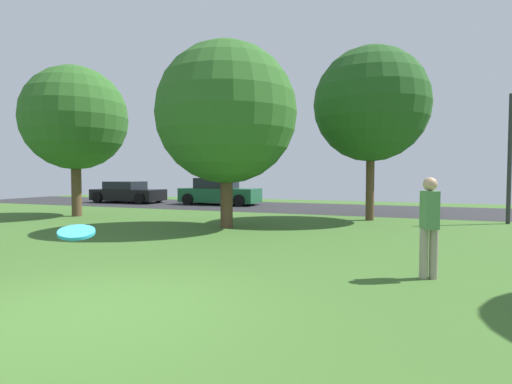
# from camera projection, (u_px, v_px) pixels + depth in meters

# --- Properties ---
(ground_plane) EXTENTS (44.00, 44.00, 0.00)m
(ground_plane) POSITION_uv_depth(u_px,v_px,m) (92.00, 312.00, 5.07)
(ground_plane) COLOR #3D6628
(road_strip) EXTENTS (44.00, 6.40, 0.01)m
(road_strip) POSITION_uv_depth(u_px,v_px,m) (328.00, 209.00, 20.00)
(road_strip) COLOR #28282B
(road_strip) RESTS_ON ground_plane
(oak_tree_center) EXTENTS (4.19, 4.19, 6.10)m
(oak_tree_center) POSITION_uv_depth(u_px,v_px,m) (75.00, 118.00, 16.30)
(oak_tree_center) COLOR brown
(oak_tree_center) RESTS_ON ground_plane
(maple_tree_near) EXTENTS (4.24, 4.24, 6.44)m
(maple_tree_near) POSITION_uv_depth(u_px,v_px,m) (371.00, 105.00, 14.85)
(maple_tree_near) COLOR brown
(maple_tree_near) RESTS_ON ground_plane
(oak_tree_left) EXTENTS (4.51, 4.51, 5.94)m
(oak_tree_left) POSITION_uv_depth(u_px,v_px,m) (226.00, 113.00, 12.80)
(oak_tree_left) COLOR brown
(oak_tree_left) RESTS_ON ground_plane
(person_walking) EXTENTS (0.31, 0.37, 1.69)m
(person_walking) POSITION_uv_depth(u_px,v_px,m) (429.00, 223.00, 6.65)
(person_walking) COLOR gray
(person_walking) RESTS_ON ground_plane
(frisbee_disc) EXTENTS (0.38, 0.38, 0.09)m
(frisbee_disc) POSITION_uv_depth(u_px,v_px,m) (76.00, 232.00, 3.06)
(frisbee_disc) COLOR #2DB2E0
(parked_car_black) EXTENTS (4.31, 2.04, 1.27)m
(parked_car_black) POSITION_uv_depth(u_px,v_px,m) (128.00, 193.00, 24.13)
(parked_car_black) COLOR black
(parked_car_black) RESTS_ON ground_plane
(parked_car_green) EXTENTS (4.43, 2.00, 1.51)m
(parked_car_green) POSITION_uv_depth(u_px,v_px,m) (219.00, 192.00, 22.55)
(parked_car_green) COLOR #195633
(parked_car_green) RESTS_ON ground_plane
(street_lamp_post) EXTENTS (0.14, 0.14, 4.50)m
(street_lamp_post) POSITION_uv_depth(u_px,v_px,m) (510.00, 159.00, 13.87)
(street_lamp_post) COLOR #2D2D33
(street_lamp_post) RESTS_ON ground_plane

